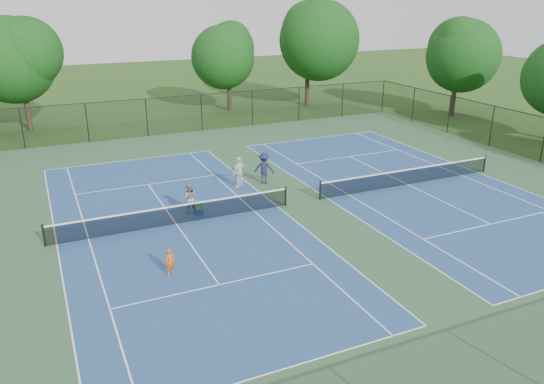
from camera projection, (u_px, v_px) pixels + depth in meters
name	position (u px, v px, depth m)	size (l,w,h in m)	color
ground	(303.00, 203.00, 28.66)	(140.00, 140.00, 0.00)	#234716
court_pad	(303.00, 203.00, 28.66)	(36.00, 36.00, 0.01)	#2D5034
tennis_court_left	(176.00, 222.00, 25.90)	(12.00, 23.83, 1.07)	navy
tennis_court_right	(408.00, 183.00, 31.35)	(12.00, 23.83, 1.07)	navy
perimeter_fence	(304.00, 175.00, 28.10)	(36.08, 36.08, 3.02)	black
tree_back_a	(19.00, 56.00, 41.99)	(6.80, 6.80, 9.15)	#2D2116
tree_back_c	(228.00, 53.00, 50.04)	(6.00, 6.00, 8.40)	#2D2116
tree_back_d	(308.00, 36.00, 51.83)	(7.80, 7.80, 10.37)	#2D2116
tree_side_e	(459.00, 52.00, 47.53)	(6.60, 6.60, 8.87)	#2D2116
child_player	(170.00, 262.00, 21.04)	(0.42, 0.27, 1.14)	#E0580E
instructor	(189.00, 198.00, 27.00)	(0.80, 0.62, 1.64)	gray
bystander_a	(239.00, 172.00, 30.70)	(1.07, 0.45, 1.82)	white
bystander_b	(264.00, 168.00, 31.34)	(1.21, 0.70, 1.87)	#1B1F3D
ball_crate	(199.00, 212.00, 27.02)	(0.41, 0.28, 0.32)	#16249C
ball_hopper	(199.00, 205.00, 26.89)	(0.34, 0.27, 0.43)	green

